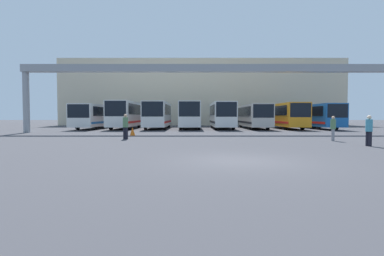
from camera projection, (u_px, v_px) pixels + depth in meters
ground_plane at (238, 161)px, 10.87m from camera, size 200.00×200.00×0.00m
building_backdrop at (200, 94)px, 55.11m from camera, size 47.78×12.00×11.08m
overhead_gantry at (209, 74)px, 28.40m from camera, size 35.69×0.80×6.47m
bus_slot_0 at (95, 115)px, 38.23m from camera, size 2.61×12.34×2.96m
bus_slot_1 at (125, 113)px, 37.22m from camera, size 2.55×10.30×3.33m
bus_slot_2 at (157, 114)px, 37.49m from camera, size 2.57×10.81×3.26m
bus_slot_3 at (189, 114)px, 37.81m from camera, size 2.51×11.43×3.26m
bus_slot_4 at (221, 114)px, 37.17m from camera, size 2.47×10.12×3.21m
bus_slot_5 at (252, 115)px, 37.61m from camera, size 2.47×10.95×2.97m
bus_slot_6 at (284, 114)px, 37.38m from camera, size 2.48×10.46×3.10m
bus_slot_7 at (315, 115)px, 37.82m from camera, size 2.44×11.32×2.99m
pedestrian_near_right at (367, 130)px, 16.03m from camera, size 0.34×0.34×1.65m
pedestrian_near_left at (124, 126)px, 20.73m from camera, size 0.36×0.36×1.74m
pedestrian_mid_left at (332, 128)px, 19.33m from camera, size 0.33×0.33×1.61m
traffic_cone at (131, 131)px, 24.62m from camera, size 0.43×0.43×0.68m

